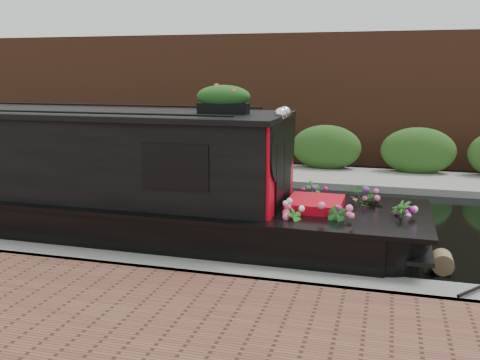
# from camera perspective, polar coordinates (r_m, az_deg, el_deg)

# --- Properties ---
(ground) EXTENTS (80.00, 80.00, 0.00)m
(ground) POSITION_cam_1_polar(r_m,az_deg,el_deg) (10.94, -5.00, -3.68)
(ground) COLOR black
(ground) RESTS_ON ground
(near_bank_coping) EXTENTS (40.00, 0.60, 0.50)m
(near_bank_coping) POSITION_cam_1_polar(r_m,az_deg,el_deg) (8.09, -13.33, -9.56)
(near_bank_coping) COLOR slate
(near_bank_coping) RESTS_ON ground
(far_bank_path) EXTENTS (40.00, 2.40, 0.34)m
(far_bank_path) POSITION_cam_1_polar(r_m,az_deg,el_deg) (14.84, 0.69, 0.44)
(far_bank_path) COLOR gray
(far_bank_path) RESTS_ON ground
(far_hedge) EXTENTS (40.00, 1.10, 2.80)m
(far_hedge) POSITION_cam_1_polar(r_m,az_deg,el_deg) (15.70, 1.54, 1.06)
(far_hedge) COLOR #2A551C
(far_hedge) RESTS_ON ground
(far_brick_wall) EXTENTS (40.00, 1.00, 8.00)m
(far_brick_wall) POSITION_cam_1_polar(r_m,az_deg,el_deg) (17.71, 3.20, 2.26)
(far_brick_wall) COLOR brown
(far_brick_wall) RESTS_ON ground
(narrowboat) EXTENTS (12.27, 2.23, 2.89)m
(narrowboat) POSITION_cam_1_polar(r_m,az_deg,el_deg) (9.96, -20.13, -0.84)
(narrowboat) COLOR black
(narrowboat) RESTS_ON ground
(rope_fender) EXTENTS (0.31, 0.35, 0.31)m
(rope_fender) POSITION_cam_1_polar(r_m,az_deg,el_deg) (8.37, 20.77, -8.19)
(rope_fender) COLOR olive
(rope_fender) RESTS_ON ground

